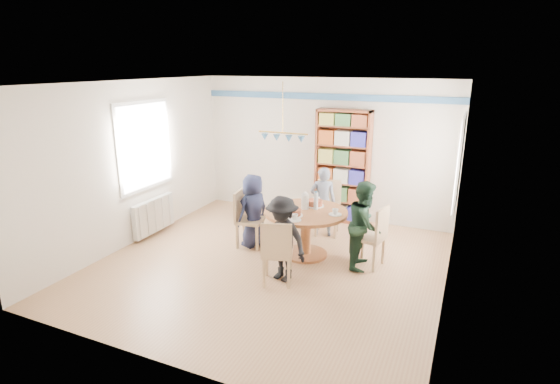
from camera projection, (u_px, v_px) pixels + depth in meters
The scene contains 14 objects.
ground at pixel (269, 265), 6.66m from camera, with size 5.00×5.00×0.00m, color tan.
room_shell at pixel (277, 147), 7.05m from camera, with size 5.00×5.00×5.00m.
radiator at pixel (154, 215), 7.76m from camera, with size 0.12×1.00×0.60m.
dining_table at pixel (306, 222), 6.84m from camera, with size 1.30×1.30×0.75m.
chair_left at pixel (245, 216), 7.23m from camera, with size 0.48×0.48×0.95m.
chair_right at pixel (374, 234), 6.46m from camera, with size 0.50×0.50×0.95m.
chair_far at pixel (328, 205), 7.78m from camera, with size 0.49×0.49×0.96m.
chair_near at pixel (277, 250), 5.92m from camera, with size 0.53×0.53×0.94m.
person_left at pixel (253, 211), 7.20m from camera, with size 0.60×0.39×1.23m, color #181C36.
person_right at pixel (365, 225), 6.44m from camera, with size 0.64×0.50×1.33m, color black.
person_far at pixel (323, 202), 7.64m from camera, with size 0.45×0.30×1.25m, color gray.
person_near at pixel (282, 239), 6.05m from camera, with size 0.79×0.46×1.23m, color black.
bookshelf at pixel (342, 168), 8.24m from camera, with size 1.02×0.31×2.15m.
tableware at pixel (305, 206), 6.80m from camera, with size 1.14×1.14×0.30m.
Camera 1 is at (2.61, -5.48, 2.96)m, focal length 28.00 mm.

